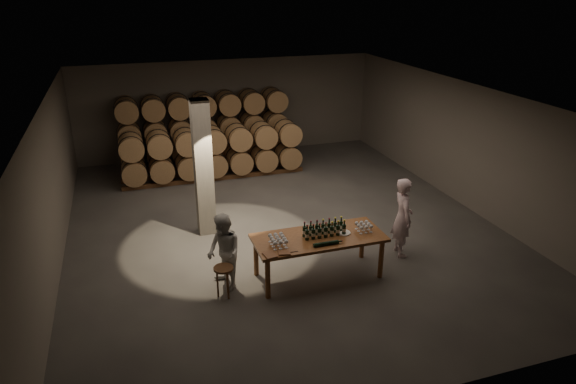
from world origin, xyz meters
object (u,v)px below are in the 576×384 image
object	(u,v)px
plate	(343,233)
stool	(224,273)
bottle_cluster	(324,230)
notebook_near	(284,253)
tasting_table	(319,241)
person_man	(403,217)
person_woman	(224,252)

from	to	relation	value
plate	stool	world-z (taller)	plate
bottle_cluster	plate	xyz separation A→B (m)	(0.40, -0.02, -0.11)
notebook_near	stool	bearing A→B (deg)	176.18
tasting_table	person_man	distance (m)	2.07
plate	notebook_near	world-z (taller)	notebook_near
bottle_cluster	person_woman	distance (m)	2.01
notebook_near	person_woman	world-z (taller)	person_woman
notebook_near	person_woman	distance (m)	1.19
bottle_cluster	person_man	size ratio (longest dim) A/B	0.49
person_woman	tasting_table	bearing A→B (deg)	69.58
notebook_near	tasting_table	bearing A→B (deg)	39.04
notebook_near	stool	size ratio (longest dim) A/B	0.36
stool	person_woman	distance (m)	0.41
tasting_table	stool	xyz separation A→B (m)	(-1.95, -0.12, -0.28)
bottle_cluster	person_man	distance (m)	1.95
notebook_near	person_woman	size ratio (longest dim) A/B	0.14
person_man	plate	bearing A→B (deg)	111.75
plate	person_man	size ratio (longest dim) A/B	0.16
person_man	tasting_table	bearing A→B (deg)	108.41
tasting_table	person_woman	size ratio (longest dim) A/B	1.68
notebook_near	person_man	xyz separation A→B (m)	(2.90, 0.74, -0.03)
plate	person_woman	world-z (taller)	person_woman
plate	notebook_near	size ratio (longest dim) A/B	1.28
tasting_table	stool	distance (m)	1.97
bottle_cluster	notebook_near	xyz separation A→B (m)	(-0.97, -0.45, -0.10)
plate	stool	distance (m)	2.51
bottle_cluster	notebook_near	bearing A→B (deg)	-155.39
bottle_cluster	person_man	xyz separation A→B (m)	(1.93, 0.30, -0.13)
bottle_cluster	stool	size ratio (longest dim) A/B	1.38
stool	person_man	distance (m)	4.03
tasting_table	plate	bearing A→B (deg)	-1.39
plate	person_man	distance (m)	1.55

